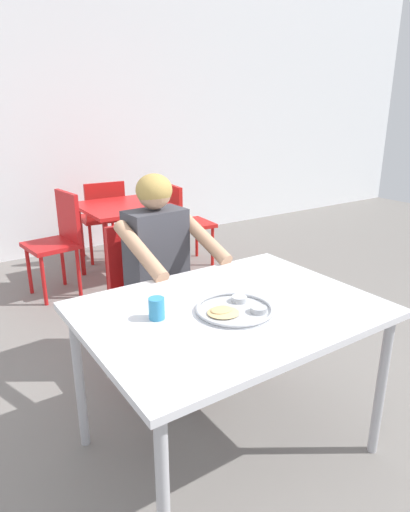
# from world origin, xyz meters

# --- Properties ---
(ground_plane) EXTENTS (12.00, 12.00, 0.05)m
(ground_plane) POSITION_xyz_m (0.00, 0.00, -0.03)
(ground_plane) COLOR slate
(back_wall) EXTENTS (12.00, 0.12, 3.40)m
(back_wall) POSITION_xyz_m (0.00, 3.57, 1.70)
(back_wall) COLOR white
(back_wall) RESTS_ON ground
(table_foreground) EXTENTS (1.23, 0.92, 0.74)m
(table_foreground) POSITION_xyz_m (0.03, 0.05, 0.67)
(table_foreground) COLOR silver
(table_foreground) RESTS_ON ground
(thali_tray) EXTENTS (0.32, 0.32, 0.03)m
(thali_tray) POSITION_xyz_m (0.02, -0.00, 0.75)
(thali_tray) COLOR #B7BABF
(thali_tray) RESTS_ON table_foreground
(drinking_cup) EXTENTS (0.06, 0.06, 0.09)m
(drinking_cup) POSITION_xyz_m (-0.28, 0.12, 0.79)
(drinking_cup) COLOR #338CBF
(drinking_cup) RESTS_ON table_foreground
(chair_foreground) EXTENTS (0.45, 0.45, 0.87)m
(chair_foreground) POSITION_xyz_m (0.10, 1.00, 0.50)
(chair_foreground) COLOR red
(chair_foreground) RESTS_ON ground
(diner_foreground) EXTENTS (0.52, 0.57, 1.20)m
(diner_foreground) POSITION_xyz_m (0.11, 0.77, 0.72)
(diner_foreground) COLOR #393939
(diner_foreground) RESTS_ON ground
(table_background_red) EXTENTS (0.77, 0.78, 0.71)m
(table_background_red) POSITION_xyz_m (0.57, 2.34, 0.62)
(table_background_red) COLOR red
(table_background_red) RESTS_ON ground
(chair_red_left) EXTENTS (0.43, 0.45, 0.88)m
(chair_red_left) POSITION_xyz_m (-0.04, 2.36, 0.51)
(chair_red_left) COLOR red
(chair_red_left) RESTS_ON ground
(chair_red_right) EXTENTS (0.45, 0.44, 0.84)m
(chair_red_right) POSITION_xyz_m (1.20, 2.39, 0.48)
(chair_red_right) COLOR red
(chair_red_right) RESTS_ON ground
(chair_red_far) EXTENTS (0.45, 0.43, 0.84)m
(chair_red_far) POSITION_xyz_m (0.59, 2.98, 0.50)
(chair_red_far) COLOR red
(chair_red_far) RESTS_ON ground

